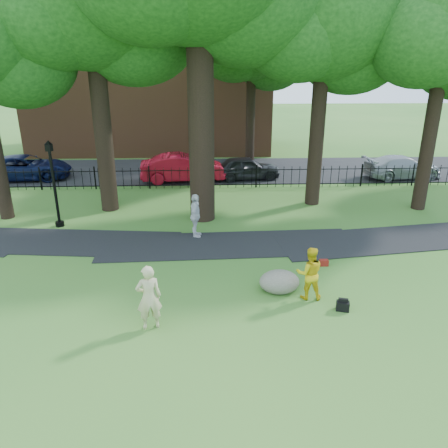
{
  "coord_description": "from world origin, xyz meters",
  "views": [
    {
      "loc": [
        0.2,
        -11.81,
        6.89
      ],
      "look_at": [
        0.77,
        2.0,
        1.62
      ],
      "focal_mm": 35.0,
      "sensor_mm": 36.0,
      "label": 1
    }
  ],
  "objects_px": {
    "man": "(309,273)",
    "lamppost": "(54,186)",
    "woman": "(149,297)",
    "red_sedan": "(183,168)",
    "boulder": "(279,280)"
  },
  "relations": [
    {
      "from": "man",
      "to": "lamppost",
      "type": "relative_size",
      "value": 0.45
    },
    {
      "from": "woman",
      "to": "red_sedan",
      "type": "relative_size",
      "value": 0.38
    },
    {
      "from": "man",
      "to": "lamppost",
      "type": "bearing_deg",
      "value": -30.62
    },
    {
      "from": "lamppost",
      "to": "red_sedan",
      "type": "bearing_deg",
      "value": 72.76
    },
    {
      "from": "boulder",
      "to": "red_sedan",
      "type": "height_order",
      "value": "red_sedan"
    },
    {
      "from": "woman",
      "to": "lamppost",
      "type": "distance_m",
      "value": 9.3
    },
    {
      "from": "woman",
      "to": "man",
      "type": "relative_size",
      "value": 1.12
    },
    {
      "from": "woman",
      "to": "boulder",
      "type": "distance_m",
      "value": 4.28
    },
    {
      "from": "woman",
      "to": "red_sedan",
      "type": "height_order",
      "value": "woman"
    },
    {
      "from": "man",
      "to": "lamppost",
      "type": "distance_m",
      "value": 11.54
    },
    {
      "from": "woman",
      "to": "lamppost",
      "type": "relative_size",
      "value": 0.5
    },
    {
      "from": "red_sedan",
      "to": "lamppost",
      "type": "bearing_deg",
      "value": 139.72
    },
    {
      "from": "woman",
      "to": "boulder",
      "type": "bearing_deg",
      "value": -167.68
    },
    {
      "from": "boulder",
      "to": "lamppost",
      "type": "bearing_deg",
      "value": 145.25
    },
    {
      "from": "boulder",
      "to": "lamppost",
      "type": "distance_m",
      "value": 10.67
    }
  ]
}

